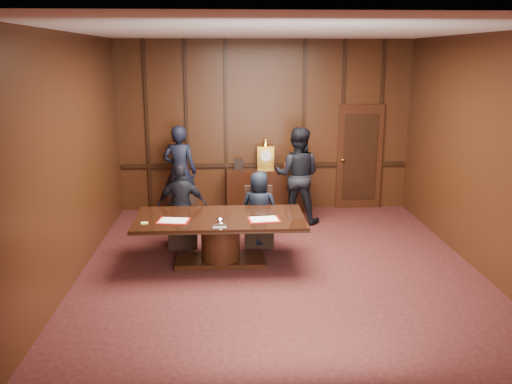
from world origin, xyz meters
TOP-DOWN VIEW (x-y plane):
  - room at (0.07, 0.14)m, footprint 7.00×7.04m
  - sideboard at (0.00, 3.26)m, footprint 1.60×0.45m
  - conference_table at (-0.90, 0.37)m, footprint 2.62×1.32m
  - folder_left at (-1.60, 0.18)m, footprint 0.51×0.40m
  - folder_right at (-0.24, 0.18)m, footprint 0.49×0.38m
  - inkstand at (-0.90, -0.08)m, footprint 0.20×0.14m
  - notepad at (-2.01, 0.10)m, footprint 0.11×0.08m
  - chair_left at (-1.55, 1.25)m, footprint 0.50×0.50m
  - chair_right at (-0.25, 1.25)m, footprint 0.48×0.48m
  - signatory_left at (-1.55, 1.17)m, footprint 0.85×0.37m
  - signatory_right at (-0.25, 1.17)m, footprint 0.71×0.54m
  - witness_left at (-1.73, 2.96)m, footprint 0.75×0.56m
  - witness_right at (0.57, 2.51)m, footprint 1.06×0.92m

SIDE VIEW (x-z plane):
  - chair_left at x=-1.55m, z-range -0.20..0.79m
  - chair_right at x=-0.25m, z-range -0.20..0.79m
  - sideboard at x=0.00m, z-range -0.28..1.26m
  - conference_table at x=-0.90m, z-range 0.13..0.89m
  - signatory_right at x=-0.25m, z-range 0.00..1.30m
  - signatory_left at x=-1.55m, z-range 0.00..1.44m
  - notepad at x=-2.01m, z-range 0.76..0.77m
  - folder_left at x=-1.60m, z-range 0.76..0.78m
  - folder_right at x=-0.24m, z-range 0.76..0.78m
  - inkstand at x=-0.90m, z-range 0.76..0.87m
  - witness_left at x=-1.73m, z-range 0.00..1.86m
  - witness_right at x=0.57m, z-range 0.00..1.86m
  - room at x=0.07m, z-range -0.03..3.47m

